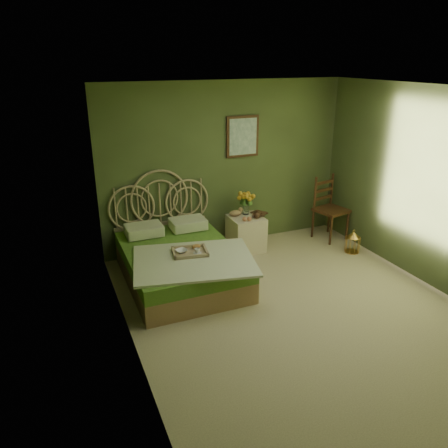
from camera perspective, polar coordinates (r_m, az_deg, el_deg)
name	(u,v)px	position (r m, az deg, el deg)	size (l,w,h in m)	color
floor	(296,308)	(5.58, 9.40, -10.82)	(4.50, 4.50, 0.00)	#C8B790
ceiling	(311,90)	(4.76, 11.32, 16.83)	(4.50, 4.50, 0.00)	silver
wall_back	(226,166)	(6.93, 0.22, 7.58)	(4.00, 4.00, 0.00)	#536535
wall_left	(126,236)	(4.32, -12.71, -1.49)	(4.50, 4.50, 0.00)	#536535
wall_right	(435,190)	(6.30, 25.85, 4.04)	(4.50, 4.50, 0.00)	#536535
wall_art	(243,137)	(6.93, 2.45, 11.35)	(0.54, 0.04, 0.64)	#3C1C10
bed	(179,260)	(6.07, -5.84, -4.68)	(1.71, 2.17, 1.34)	#AC7A56
nightstand	(246,229)	(6.94, 2.88, -0.64)	(0.51, 0.51, 0.99)	beige
chair	(329,204)	(7.57, 13.50, 2.58)	(0.56, 0.56, 1.07)	#3C1C10
birdcage	(353,242)	(7.20, 16.45, -2.31)	(0.22, 0.22, 0.34)	gold
book_lower	(256,215)	(6.94, 4.19, 1.25)	(0.18, 0.24, 0.02)	#381E0F
book_upper	(256,213)	(6.94, 4.20, 1.39)	(0.15, 0.21, 0.02)	#472819
cereal_bowl	(181,251)	(5.75, -5.58, -3.52)	(0.15, 0.15, 0.04)	white
coffee_cup	(197,251)	(5.70, -3.52, -3.53)	(0.07, 0.07, 0.07)	white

